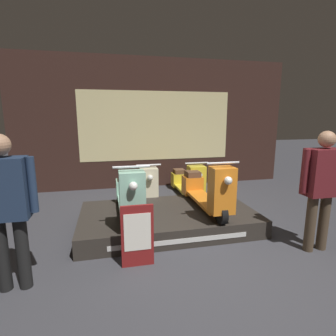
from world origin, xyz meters
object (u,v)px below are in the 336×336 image
scooter_backrow_0 (145,185)px  person_left_browsing (6,201)px  person_right_browsing (322,181)px  scooter_display_right (206,190)px  scooter_display_left (129,195)px  scooter_backrow_1 (188,183)px  price_sign_board (137,236)px

scooter_backrow_0 → person_left_browsing: size_ratio=1.06×
scooter_backrow_0 → person_right_browsing: 3.35m
scooter_display_right → person_left_browsing: size_ratio=1.06×
scooter_display_left → scooter_backrow_1: 2.10m
price_sign_board → scooter_display_left: bearing=91.1°
price_sign_board → scooter_backrow_1: bearing=60.9°
scooter_display_right → price_sign_board: size_ratio=2.24×
scooter_display_left → scooter_display_right: (1.26, 0.00, 0.00)m
scooter_display_right → person_right_browsing: bearing=-43.4°
scooter_backrow_0 → price_sign_board: scooter_backrow_0 is taller
scooter_display_left → price_sign_board: bearing=-88.9°
scooter_display_left → scooter_backrow_1: (1.41, 1.54, -0.28)m
scooter_display_left → scooter_backrow_0: bearing=73.7°
scooter_display_left → scooter_backrow_0: 1.62m
scooter_backrow_1 → price_sign_board: bearing=-119.1°
scooter_display_right → price_sign_board: bearing=-142.2°
scooter_display_left → price_sign_board: (0.02, -0.96, -0.22)m
scooter_backrow_0 → person_right_browsing: size_ratio=1.07×
scooter_display_right → scooter_backrow_0: (-0.81, 1.54, -0.28)m
person_right_browsing → price_sign_board: bearing=176.7°
scooter_backrow_0 → person_left_browsing: person_left_browsing is taller
price_sign_board → scooter_display_right: bearing=37.8°
scooter_display_left → person_right_browsing: size_ratio=1.07×
person_right_browsing → scooter_backrow_1: bearing=111.0°
scooter_backrow_0 → person_right_browsing: (1.97, -2.64, 0.63)m
scooter_backrow_1 → person_right_browsing: (1.01, -2.64, 0.63)m
scooter_display_left → person_right_browsing: 2.68m
scooter_display_right → scooter_backrow_1: (0.15, 1.54, -0.28)m
scooter_backrow_0 → price_sign_board: size_ratio=2.24×
person_left_browsing → person_right_browsing: bearing=-0.0°
scooter_display_right → person_left_browsing: bearing=-156.7°
scooter_backrow_1 → scooter_display_left: bearing=-132.5°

